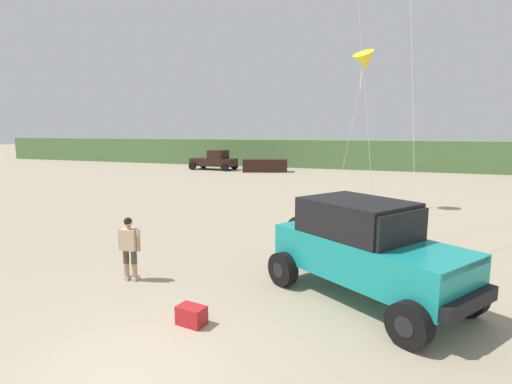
{
  "coord_description": "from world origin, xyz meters",
  "views": [
    {
      "loc": [
        3.94,
        -4.6,
        3.8
      ],
      "look_at": [
        0.4,
        4.78,
        2.26
      ],
      "focal_mm": 27.47,
      "sensor_mm": 36.0,
      "label": 1
    }
  ],
  "objects_px": {
    "person_watching": "(129,245)",
    "cooler_box": "(191,315)",
    "kite_green_box": "(365,61)",
    "jeep": "(365,248)",
    "distant_pickup": "(215,160)",
    "distant_sedan": "(265,166)"
  },
  "relations": [
    {
      "from": "distant_sedan",
      "to": "kite_green_box",
      "type": "distance_m",
      "value": 19.74
    },
    {
      "from": "person_watching",
      "to": "distant_pickup",
      "type": "height_order",
      "value": "distant_pickup"
    },
    {
      "from": "jeep",
      "to": "person_watching",
      "type": "xyz_separation_m",
      "value": [
        -5.74,
        -1.01,
        -0.26
      ]
    },
    {
      "from": "jeep",
      "to": "distant_sedan",
      "type": "distance_m",
      "value": 28.93
    },
    {
      "from": "distant_pickup",
      "to": "distant_sedan",
      "type": "relative_size",
      "value": 1.12
    },
    {
      "from": "cooler_box",
      "to": "kite_green_box",
      "type": "relative_size",
      "value": 0.07
    },
    {
      "from": "kite_green_box",
      "to": "person_watching",
      "type": "bearing_deg",
      "value": -110.34
    },
    {
      "from": "distant_pickup",
      "to": "kite_green_box",
      "type": "bearing_deg",
      "value": -44.5
    },
    {
      "from": "cooler_box",
      "to": "distant_pickup",
      "type": "bearing_deg",
      "value": 124.6
    },
    {
      "from": "kite_green_box",
      "to": "cooler_box",
      "type": "bearing_deg",
      "value": -97.61
    },
    {
      "from": "distant_pickup",
      "to": "kite_green_box",
      "type": "relative_size",
      "value": 0.61
    },
    {
      "from": "person_watching",
      "to": "cooler_box",
      "type": "bearing_deg",
      "value": -29.55
    },
    {
      "from": "jeep",
      "to": "distant_pickup",
      "type": "height_order",
      "value": "jeep"
    },
    {
      "from": "jeep",
      "to": "distant_pickup",
      "type": "bearing_deg",
      "value": 122.83
    },
    {
      "from": "cooler_box",
      "to": "distant_pickup",
      "type": "xyz_separation_m",
      "value": [
        -14.13,
        29.19,
        0.75
      ]
    },
    {
      "from": "cooler_box",
      "to": "kite_green_box",
      "type": "xyz_separation_m",
      "value": [
        1.81,
        13.53,
        6.95
      ]
    },
    {
      "from": "person_watching",
      "to": "distant_pickup",
      "type": "relative_size",
      "value": 0.35
    },
    {
      "from": "jeep",
      "to": "kite_green_box",
      "type": "xyz_separation_m",
      "value": [
        -1.28,
        11.02,
        5.94
      ]
    },
    {
      "from": "person_watching",
      "to": "kite_green_box",
      "type": "xyz_separation_m",
      "value": [
        4.46,
        12.03,
        6.2
      ]
    },
    {
      "from": "distant_pickup",
      "to": "cooler_box",
      "type": "bearing_deg",
      "value": -64.18
    },
    {
      "from": "distant_sedan",
      "to": "distant_pickup",
      "type": "bearing_deg",
      "value": 158.89
    },
    {
      "from": "person_watching",
      "to": "jeep",
      "type": "bearing_deg",
      "value": 10.0
    }
  ]
}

